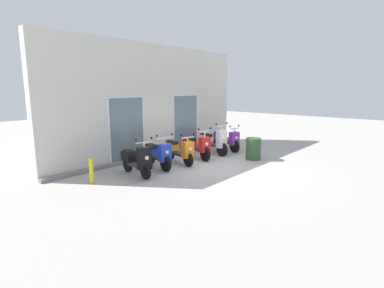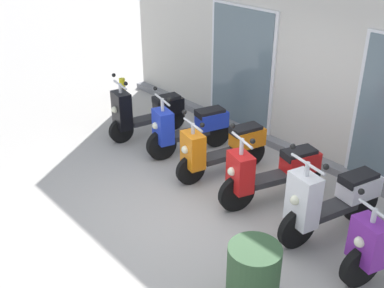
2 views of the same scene
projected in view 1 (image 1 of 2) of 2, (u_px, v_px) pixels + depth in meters
The scene contains 11 objects.
ground_plane at pixel (211, 165), 10.39m from camera, with size 40.00×40.00×0.00m, color #A8A39E.
storefront_facade at pixel (156, 103), 11.71m from camera, with size 9.32×0.50×4.19m.
scooter_black at pixel (137, 160), 9.10m from camera, with size 0.64×1.51×1.21m.
scooter_blue at pixel (157, 154), 9.97m from camera, with size 0.73×1.54×1.19m.
scooter_orange at pixel (179, 150), 10.58m from camera, with size 0.70×1.58×1.11m.
scooter_red at pixel (197, 146), 11.32m from camera, with size 0.78×1.62×1.21m.
scooter_white at pixel (213, 141), 12.01m from camera, with size 0.71×1.61×1.29m.
scooter_purple at pixel (226, 139), 12.71m from camera, with size 0.73×1.56×1.12m.
traffic_cone at pixel (234, 140), 13.76m from camera, with size 0.32×0.32×0.52m, color orange.
curb_bollard at pixel (91, 171), 8.39m from camera, with size 0.12×0.12×0.70m, color yellow.
trash_bin at pixel (253, 149), 11.14m from camera, with size 0.54×0.54×0.79m, color #2D4C2D.
Camera 1 is at (-8.09, -6.03, 2.64)m, focal length 28.51 mm.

